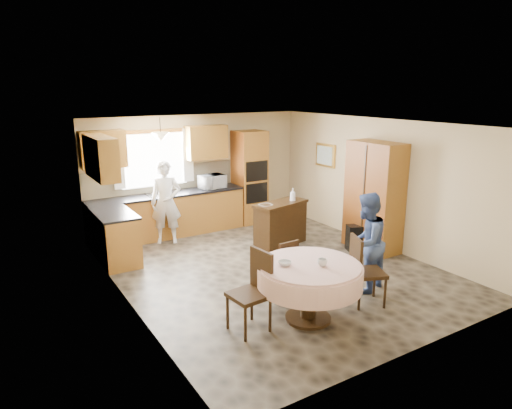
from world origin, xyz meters
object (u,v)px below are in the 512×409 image
object	(u,v)px
dining_table	(309,276)
person_sink	(166,202)
oven_tower	(250,177)
sideboard	(280,225)
cupboard	(374,197)
person_dining	(366,243)
chair_right	(363,267)
chair_left	(254,287)
chair_back	(285,264)

from	to	relation	value
dining_table	person_sink	distance (m)	4.06
oven_tower	sideboard	xyz separation A→B (m)	(-0.31, -1.71, -0.65)
oven_tower	person_sink	xyz separation A→B (m)	(-2.18, -0.39, -0.22)
cupboard	person_sink	world-z (taller)	cupboard
person_sink	person_dining	xyz separation A→B (m)	(1.78, -3.73, -0.06)
oven_tower	dining_table	size ratio (longest dim) A/B	1.50
sideboard	person_dining	size ratio (longest dim) A/B	0.74
cupboard	chair_right	world-z (taller)	cupboard
chair_left	person_dining	xyz separation A→B (m)	(2.06, 0.11, 0.19)
sideboard	chair_right	xyz separation A→B (m)	(-0.46, -2.74, 0.16)
oven_tower	chair_left	size ratio (longest dim) A/B	2.00
person_sink	person_dining	distance (m)	4.13
chair_back	chair_left	bearing A→B (deg)	32.56
chair_back	person_sink	xyz separation A→B (m)	(-0.67, 3.18, 0.37)
chair_right	oven_tower	bearing A→B (deg)	13.39
dining_table	person_sink	bearing A→B (deg)	96.61
chair_back	person_sink	world-z (taller)	person_sink
cupboard	person_sink	size ratio (longest dim) A/B	1.25
oven_tower	person_sink	size ratio (longest dim) A/B	1.26
sideboard	person_dining	xyz separation A→B (m)	(-0.09, -2.41, 0.37)
dining_table	person_dining	xyz separation A→B (m)	(1.31, 0.29, 0.15)
person_sink	cupboard	bearing A→B (deg)	-14.44
cupboard	chair_left	xyz separation A→B (m)	(-3.54, -1.40, -0.46)
chair_left	sideboard	bearing A→B (deg)	133.68
chair_left	chair_back	bearing A→B (deg)	119.15
person_dining	cupboard	bearing A→B (deg)	-157.49
dining_table	person_sink	xyz separation A→B (m)	(-0.47, 4.03, 0.21)
sideboard	chair_right	size ratio (longest dim) A/B	1.12
cupboard	person_dining	bearing A→B (deg)	-138.83
dining_table	chair_right	distance (m)	0.95
chair_right	person_sink	xyz separation A→B (m)	(-1.42, 4.06, 0.27)
dining_table	person_dining	world-z (taller)	person_dining
chair_back	person_dining	distance (m)	1.28
person_sink	person_dining	world-z (taller)	person_sink
chair_right	chair_back	bearing A→B (deg)	63.47
sideboard	person_dining	world-z (taller)	person_dining
oven_tower	chair_right	distance (m)	4.54
sideboard	dining_table	xyz separation A→B (m)	(-1.40, -2.70, 0.22)
chair_right	person_sink	world-z (taller)	person_sink
dining_table	chair_back	xyz separation A→B (m)	(0.20, 0.85, -0.16)
dining_table	chair_left	world-z (taller)	chair_left
cupboard	person_dining	distance (m)	1.98
person_dining	chair_left	bearing A→B (deg)	-15.69
cupboard	chair_back	distance (m)	2.75
chair_left	person_dining	distance (m)	2.07
dining_table	chair_back	world-z (taller)	chair_back
chair_left	chair_right	distance (m)	1.71
chair_right	chair_left	bearing A→B (deg)	105.73
chair_back	person_dining	bearing A→B (deg)	151.17
dining_table	chair_back	bearing A→B (deg)	76.75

